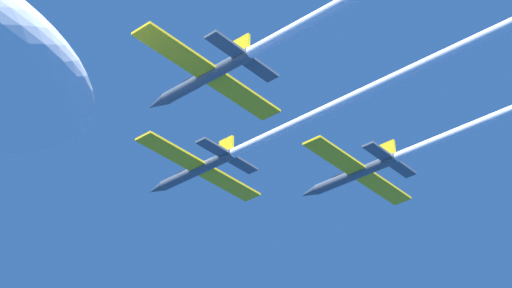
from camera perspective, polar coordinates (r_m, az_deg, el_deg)
jet_lead at (r=88.75m, az=2.22°, el=1.13°), size 17.37×49.23×2.88m
jet_left_wing at (r=73.06m, az=5.37°, el=9.01°), size 17.37×53.57×2.88m
jet_right_wing at (r=90.34m, az=14.66°, el=1.42°), size 17.37×55.26×2.88m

